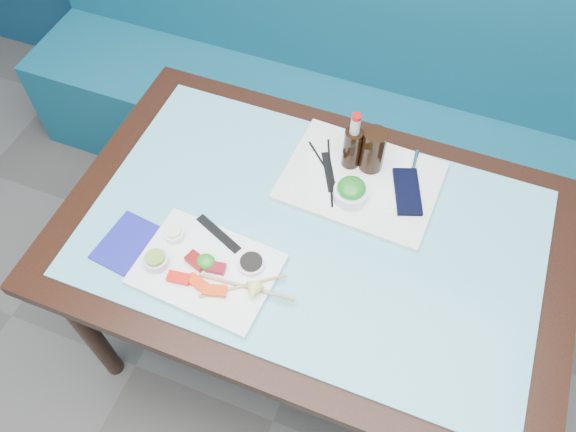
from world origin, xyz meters
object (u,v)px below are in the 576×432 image
(blue_napkin, at_px, (133,246))
(cola_bottle_body, at_px, (352,150))
(seaweed_bowl, at_px, (351,194))
(cola_glass, at_px, (373,150))
(sashimi_plate, at_px, (207,269))
(booth_bench, at_px, (379,119))
(dining_table, at_px, (312,248))
(serving_tray, at_px, (361,181))

(blue_napkin, bearing_deg, cola_bottle_body, 46.01)
(seaweed_bowl, bearing_deg, cola_bottle_body, 107.65)
(cola_glass, bearing_deg, sashimi_plate, -121.90)
(booth_bench, relative_size, sashimi_plate, 8.50)
(booth_bench, xyz_separation_m, cola_glass, (0.08, -0.58, 0.47))
(booth_bench, xyz_separation_m, blue_napkin, (-0.43, -1.06, 0.39))
(cola_glass, bearing_deg, cola_bottle_body, -169.50)
(booth_bench, distance_m, dining_table, 0.89)
(blue_napkin, bearing_deg, booth_bench, 67.80)
(dining_table, xyz_separation_m, cola_glass, (0.08, 0.26, 0.18))
(serving_tray, bearing_deg, cola_glass, 82.55)
(blue_napkin, bearing_deg, serving_tray, 40.35)
(serving_tray, xyz_separation_m, cola_glass, (0.01, 0.05, 0.08))
(booth_bench, bearing_deg, blue_napkin, -112.20)
(serving_tray, distance_m, seaweed_bowl, 0.08)
(seaweed_bowl, bearing_deg, blue_napkin, -144.43)
(dining_table, distance_m, cola_glass, 0.33)
(booth_bench, height_order, dining_table, booth_bench)
(serving_tray, bearing_deg, blue_napkin, -136.79)
(dining_table, xyz_separation_m, sashimi_plate, (-0.22, -0.22, 0.10))
(dining_table, bearing_deg, serving_tray, 70.95)
(cola_glass, bearing_deg, serving_tray, -100.30)
(cola_bottle_body, bearing_deg, serving_tray, -42.72)
(booth_bench, xyz_separation_m, dining_table, (0.00, -0.84, 0.29))
(sashimi_plate, bearing_deg, blue_napkin, -174.64)
(dining_table, bearing_deg, cola_bottle_body, 84.67)
(serving_tray, height_order, cola_glass, cola_glass)
(serving_tray, bearing_deg, sashimi_plate, -121.36)
(booth_bench, relative_size, cola_glass, 21.27)
(sashimi_plate, height_order, serving_tray, sashimi_plate)
(booth_bench, relative_size, dining_table, 2.14)
(booth_bench, relative_size, seaweed_bowl, 30.84)
(blue_napkin, bearing_deg, dining_table, 27.13)
(blue_napkin, bearing_deg, seaweed_bowl, 35.57)
(sashimi_plate, relative_size, blue_napkin, 2.07)
(sashimi_plate, height_order, cola_glass, cola_glass)
(cola_glass, xyz_separation_m, cola_bottle_body, (-0.06, -0.01, -0.01))
(seaweed_bowl, relative_size, cola_bottle_body, 0.65)
(seaweed_bowl, height_order, cola_glass, cola_glass)
(seaweed_bowl, distance_m, blue_napkin, 0.61)
(sashimi_plate, distance_m, serving_tray, 0.51)
(dining_table, xyz_separation_m, seaweed_bowl, (0.06, 0.13, 0.13))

